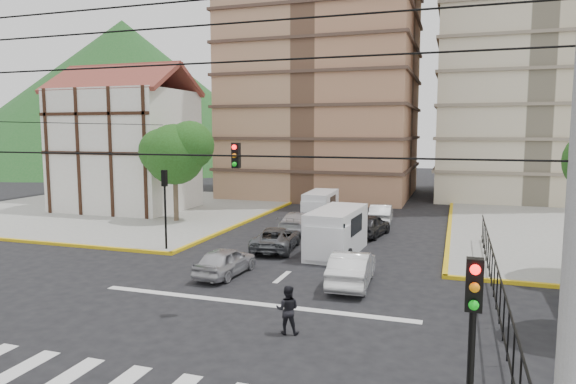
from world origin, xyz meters
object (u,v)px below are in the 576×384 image
at_px(traffic_light_nw, 165,196).
at_px(car_silver_front_left, 225,261).
at_px(traffic_light_se, 472,341).
at_px(van_right_lane, 336,233).
at_px(pedestrian_crosswalk, 287,310).
at_px(car_white_front_right, 352,268).
at_px(van_left_lane, 320,207).

relative_size(traffic_light_nw, car_silver_front_left, 1.12).
bearing_deg(traffic_light_nw, traffic_light_se, -45.00).
distance_m(traffic_light_nw, van_right_lane, 9.59).
bearing_deg(van_right_lane, car_silver_front_left, -122.14).
bearing_deg(pedestrian_crosswalk, traffic_light_se, 120.85).
distance_m(traffic_light_nw, pedestrian_crosswalk, 13.73).
distance_m(car_silver_front_left, pedestrian_crosswalk, 7.49).
height_order(traffic_light_nw, car_white_front_right, traffic_light_nw).
bearing_deg(traffic_light_se, car_silver_front_left, 130.32).
bearing_deg(pedestrian_crosswalk, traffic_light_nw, -50.47).
height_order(van_right_lane, van_left_lane, van_right_lane).
height_order(traffic_light_se, car_white_front_right, traffic_light_se).
bearing_deg(pedestrian_crosswalk, van_right_lane, -93.87).
relative_size(traffic_light_nw, car_white_front_right, 0.96).
bearing_deg(traffic_light_se, traffic_light_nw, 135.00).
relative_size(traffic_light_se, car_silver_front_left, 1.12).
bearing_deg(traffic_light_se, van_left_lane, 109.69).
height_order(van_right_lane, car_white_front_right, van_right_lane).
relative_size(traffic_light_se, car_white_front_right, 0.96).
xyz_separation_m(traffic_light_nw, car_white_front_right, (11.07, -3.00, -2.36)).
bearing_deg(car_silver_front_left, van_right_lane, -121.57).
bearing_deg(van_left_lane, car_white_front_right, -72.48).
distance_m(van_right_lane, car_silver_front_left, 6.80).
xyz_separation_m(van_left_lane, car_white_front_right, (5.52, -15.48, -0.29)).
distance_m(traffic_light_se, car_silver_front_left, 16.26).
relative_size(van_right_lane, car_white_front_right, 1.22).
relative_size(traffic_light_nw, van_left_lane, 0.91).
height_order(car_white_front_right, pedestrian_crosswalk, pedestrian_crosswalk).
height_order(traffic_light_nw, van_right_lane, traffic_light_nw).
xyz_separation_m(traffic_light_se, traffic_light_nw, (-15.60, 15.60, 0.00)).
relative_size(traffic_light_nw, pedestrian_crosswalk, 2.71).
height_order(car_silver_front_left, pedestrian_crosswalk, pedestrian_crosswalk).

